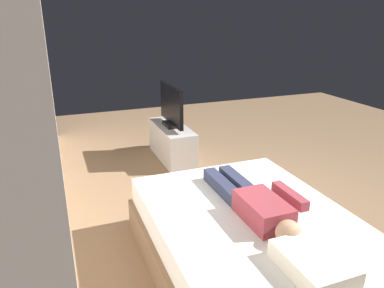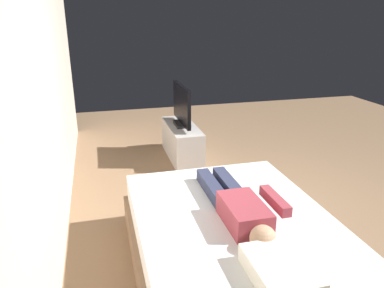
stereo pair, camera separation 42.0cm
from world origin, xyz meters
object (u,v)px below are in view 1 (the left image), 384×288
(bed, at_px, (251,244))
(person, at_px, (256,203))
(tv_stand, at_px, (172,142))
(tv, at_px, (171,107))
(remote, at_px, (287,194))
(pillow, at_px, (313,263))

(bed, relative_size, person, 1.66)
(tv_stand, bearing_deg, tv, -90.00)
(bed, bearing_deg, remote, -67.99)
(tv_stand, bearing_deg, bed, 175.76)
(bed, height_order, tv, tv)
(pillow, bearing_deg, remote, -26.24)
(pillow, xyz_separation_m, person, (0.75, -0.04, 0.02))
(bed, height_order, remote, remote)
(pillow, distance_m, tv_stand, 3.40)
(pillow, height_order, remote, pillow)
(pillow, relative_size, remote, 3.20)
(bed, distance_m, pillow, 0.80)
(remote, bearing_deg, person, 110.47)
(person, xyz_separation_m, tv, (2.62, -0.16, 0.16))
(bed, distance_m, tv, 2.71)
(bed, distance_m, tv_stand, 2.66)
(tv, bearing_deg, tv_stand, 90.00)
(bed, bearing_deg, tv, -4.24)
(bed, relative_size, remote, 13.91)
(pillow, bearing_deg, bed, 0.00)
(tv, bearing_deg, pillow, 176.67)
(person, bearing_deg, pillow, 176.92)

